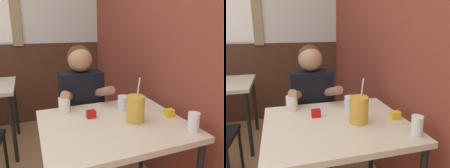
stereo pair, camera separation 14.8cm
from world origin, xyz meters
The scene contains 10 objects.
brick_wall_right centered at (1.24, 1.14, 1.35)m, with size 0.08×4.28×2.70m.
back_wall centered at (-0.02, 2.31, 1.36)m, with size 5.42×0.09×2.70m.
main_table centered at (0.69, 0.34, 0.66)m, with size 0.90×0.76×0.74m.
person_seated centered at (0.61, 0.86, 0.62)m, with size 0.42×0.40×1.18m.
cocktail_pitcher centered at (0.83, 0.30, 0.82)m, with size 0.12×0.12×0.29m.
glass_near_pitcher centered at (0.84, 0.52, 0.79)m, with size 0.08×0.08×0.10m.
glass_center centered at (1.08, 0.07, 0.80)m, with size 0.07×0.07×0.11m.
glass_far_side centered at (0.43, 0.62, 0.79)m, with size 0.08×0.08×0.11m.
condiment_ketchup centered at (0.58, 0.46, 0.76)m, with size 0.06×0.04×0.05m.
condiment_mustard centered at (1.08, 0.29, 0.76)m, with size 0.06×0.04×0.05m.
Camera 1 is at (0.22, -0.84, 1.33)m, focal length 35.00 mm.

